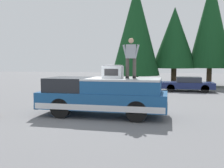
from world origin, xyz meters
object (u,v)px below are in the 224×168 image
at_px(compressor_unit, 113,72).
at_px(parked_car_navy, 187,84).
at_px(person_on_truck_bed, 131,57).
at_px(pickup_truck, 103,96).

height_order(compressor_unit, parked_car_navy, compressor_unit).
height_order(compressor_unit, person_on_truck_bed, person_on_truck_bed).
height_order(pickup_truck, compressor_unit, compressor_unit).
relative_size(pickup_truck, parked_car_navy, 1.35).
xyz_separation_m(pickup_truck, compressor_unit, (0.07, -0.43, 1.05)).
bearing_deg(pickup_truck, parked_car_navy, -22.26).
distance_m(pickup_truck, parked_car_navy, 11.20).
height_order(pickup_truck, parked_car_navy, pickup_truck).
xyz_separation_m(compressor_unit, person_on_truck_bed, (0.00, -0.78, 0.62)).
relative_size(pickup_truck, compressor_unit, 6.60).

